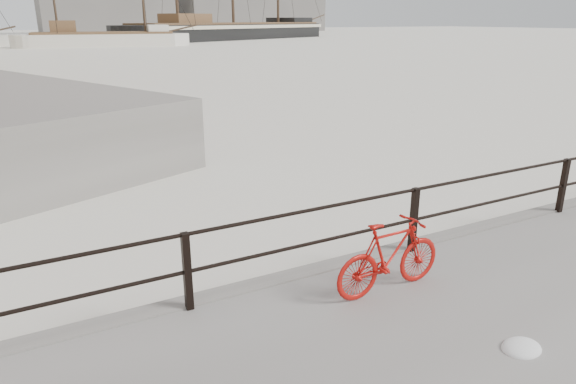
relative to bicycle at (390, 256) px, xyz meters
name	(u,v)px	position (x,y,z in m)	size (l,w,h in m)	color
ground	(403,267)	(1.09, 0.94, -0.84)	(400.00, 400.00, 0.00)	white
guardrail	(414,220)	(1.09, 0.79, 0.01)	(28.00, 0.10, 1.00)	black
bicycle	(390,256)	(0.00, 0.00, 0.00)	(1.62, 0.24, 0.98)	#B1100B
barque_black	(234,39)	(35.24, 89.86, -0.84)	(59.76, 19.56, 33.84)	black
schooner_mid	(105,47)	(8.80, 73.39, -0.84)	(25.37, 10.73, 18.57)	beige
industrial_east	(286,8)	(79.09, 150.94, 6.16)	(20.00, 16.00, 14.00)	gray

